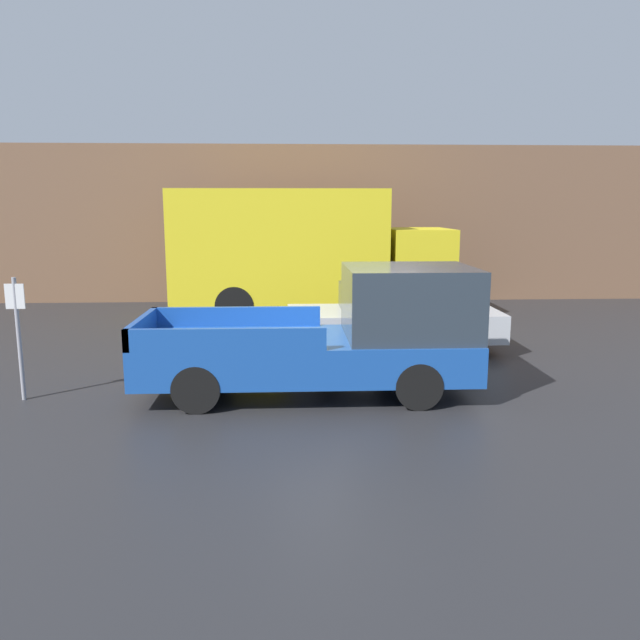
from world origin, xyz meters
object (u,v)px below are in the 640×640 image
Objects in this scene: car at (394,316)px; parking_sign at (18,331)px; pickup_truck at (342,336)px; delivery_truck at (301,250)px.

parking_sign is (-6.61, -3.26, 0.40)m from car.
delivery_truck is (-0.53, 7.36, 0.93)m from pickup_truck.
parking_sign is (-5.21, -0.17, 0.16)m from pickup_truck.
pickup_truck is at bearing -85.87° from delivery_truck.
parking_sign is (-4.68, -7.53, -0.77)m from delivery_truck.
delivery_truck is at bearing 94.13° from pickup_truck.
pickup_truck is 3.41m from car.
car is at bearing 26.26° from parking_sign.
pickup_truck is 7.44m from delivery_truck.
car is 0.59× the size of delivery_truck.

